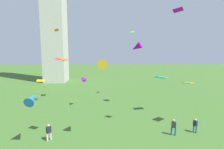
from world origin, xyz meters
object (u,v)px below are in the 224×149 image
object	(u,v)px
kite_flying_4	(62,59)
person_1	(49,131)
kite_flying_8	(57,30)
kite_flying_10	(178,10)
kite_flying_2	(41,81)
kite_flying_7	(161,77)
kite_flying_3	(188,83)
person_0	(174,126)
kite_flying_0	(83,80)
kite_flying_6	(103,64)
kite_flying_5	(136,47)
person_2	(195,125)
kite_flying_9	(132,32)
kite_flying_11	(32,99)
kite_flying_1	(58,59)

from	to	relation	value
kite_flying_4	person_1	bearing A→B (deg)	21.47
kite_flying_8	kite_flying_10	size ratio (longest dim) A/B	0.80
kite_flying_2	kite_flying_8	xyz separation A→B (m)	(3.57, -1.57, 8.45)
kite_flying_4	kite_flying_8	world-z (taller)	kite_flying_8
kite_flying_7	kite_flying_8	xyz separation A→B (m)	(-15.67, 4.57, 7.05)
kite_flying_3	kite_flying_10	distance (m)	8.24
person_0	kite_flying_7	bearing A→B (deg)	102.56
kite_flying_2	kite_flying_3	bearing A→B (deg)	-39.07
kite_flying_0	kite_flying_6	distance (m)	11.35
person_0	kite_flying_8	xyz separation A→B (m)	(-15.04, 11.35, 11.19)
person_0	kite_flying_5	world-z (taller)	kite_flying_5
person_2	kite_flying_10	size ratio (longest dim) A/B	1.36
kite_flying_2	kite_flying_5	distance (m)	17.43
kite_flying_0	kite_flying_9	xyz separation A→B (m)	(8.40, 5.67, 7.96)
kite_flying_2	person_0	bearing A→B (deg)	-47.46
person_1	kite_flying_5	bearing A→B (deg)	0.55
person_0	kite_flying_4	bearing A→B (deg)	-158.41
kite_flying_4	kite_flying_11	world-z (taller)	kite_flying_4
person_0	kite_flying_7	world-z (taller)	kite_flying_7
kite_flying_5	person_1	bearing A→B (deg)	-15.36
person_0	kite_flying_6	world-z (taller)	kite_flying_6
person_1	kite_flying_4	bearing A→B (deg)	-43.95
kite_flying_8	kite_flying_0	bearing A→B (deg)	66.39
person_0	kite_flying_0	size ratio (longest dim) A/B	1.43
kite_flying_1	kite_flying_6	xyz separation A→B (m)	(8.66, -15.43, 0.12)
kite_flying_8	kite_flying_11	distance (m)	15.02
kite_flying_10	kite_flying_8	bearing A→B (deg)	-1.71
person_1	kite_flying_10	distance (m)	17.59
person_1	kite_flying_0	world-z (taller)	kite_flying_0
kite_flying_1	kite_flying_2	world-z (taller)	kite_flying_1
kite_flying_5	kite_flying_7	distance (m)	6.21
kite_flying_6	kite_flying_3	bearing A→B (deg)	-154.53
person_1	kite_flying_2	size ratio (longest dim) A/B	1.15
person_0	kite_flying_9	distance (m)	19.08
person_0	person_1	world-z (taller)	person_0
kite_flying_6	kite_flying_1	bearing A→B (deg)	-53.71
kite_flying_4	kite_flying_5	distance (m)	13.99
kite_flying_8	kite_flying_11	world-z (taller)	kite_flying_8
kite_flying_1	kite_flying_11	size ratio (longest dim) A/B	0.86
kite_flying_10	kite_flying_7	bearing A→B (deg)	-61.15
kite_flying_0	kite_flying_6	world-z (taller)	kite_flying_6
kite_flying_11	kite_flying_9	bearing A→B (deg)	-121.63
kite_flying_6	person_0	bearing A→B (deg)	-166.79
kite_flying_1	kite_flying_7	xyz separation A→B (m)	(16.58, -7.85, -2.33)
kite_flying_7	kite_flying_11	bearing A→B (deg)	15.10
kite_flying_0	kite_flying_10	distance (m)	16.40
person_1	kite_flying_4	distance (m)	7.27
kite_flying_0	kite_flying_7	xyz separation A→B (m)	(11.38, -2.73, 0.79)
person_1	kite_flying_1	world-z (taller)	kite_flying_1
kite_flying_4	kite_flying_3	bearing A→B (deg)	-147.38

